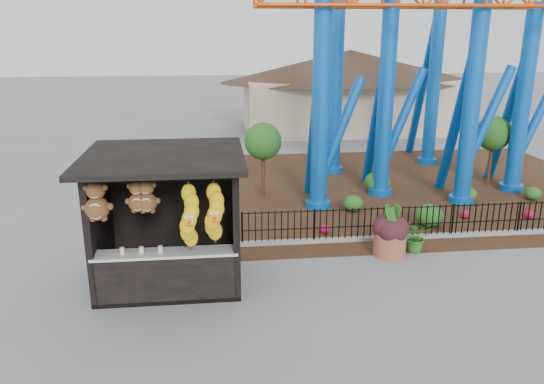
{
  "coord_description": "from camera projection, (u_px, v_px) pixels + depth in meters",
  "views": [
    {
      "loc": [
        -1.87,
        -10.52,
        5.72
      ],
      "look_at": [
        -0.55,
        1.5,
        2.0
      ],
      "focal_mm": 35.0,
      "sensor_mm": 36.0,
      "label": 1
    }
  ],
  "objects": [
    {
      "name": "picket_fence",
      "position": [
        456.0,
        221.0,
        15.09
      ],
      "size": [
        12.2,
        0.06,
        1.0
      ],
      "primitive_type": null,
      "color": "black",
      "rests_on": "ground"
    },
    {
      "name": "curb",
      "position": [
        424.0,
        236.0,
        15.12
      ],
      "size": [
        18.0,
        0.18,
        0.12
      ],
      "primitive_type": "cube",
      "color": "gray",
      "rests_on": "ground"
    },
    {
      "name": "landscaping",
      "position": [
        412.0,
        196.0,
        17.84
      ],
      "size": [
        8.29,
        4.49,
        0.76
      ],
      "color": "#215619",
      "rests_on": "mulch_bed"
    },
    {
      "name": "mulch_bed",
      "position": [
        373.0,
        188.0,
        19.89
      ],
      "size": [
        18.0,
        12.0,
        0.02
      ],
      "primitive_type": "cube",
      "color": "#331E11",
      "rests_on": "ground"
    },
    {
      "name": "roller_coaster",
      "position": [
        413.0,
        7.0,
        18.33
      ],
      "size": [
        11.0,
        6.37,
        10.82
      ],
      "color": "blue",
      "rests_on": "ground"
    },
    {
      "name": "planter_foliage",
      "position": [
        391.0,
        221.0,
        13.75
      ],
      "size": [
        0.7,
        0.7,
        0.64
      ],
      "primitive_type": "ellipsoid",
      "color": "black",
      "rests_on": "terracotta_planter"
    },
    {
      "name": "pavilion",
      "position": [
        349.0,
        77.0,
        30.6
      ],
      "size": [
        15.0,
        15.0,
        4.8
      ],
      "color": "#BFAD8C",
      "rests_on": "ground"
    },
    {
      "name": "terracotta_planter",
      "position": [
        390.0,
        244.0,
        13.94
      ],
      "size": [
        0.91,
        0.91,
        0.65
      ],
      "primitive_type": "cylinder",
      "rotation": [
        0.0,
        0.0,
        0.07
      ],
      "color": "#9B4E38",
      "rests_on": "ground"
    },
    {
      "name": "potted_plant",
      "position": [
        416.0,
        237.0,
        14.14
      ],
      "size": [
        0.84,
        0.75,
        0.85
      ],
      "primitive_type": "imported",
      "rotation": [
        0.0,
        0.0,
        -0.12
      ],
      "color": "#2B5C1B",
      "rests_on": "ground"
    },
    {
      "name": "ground",
      "position": [
        303.0,
        296.0,
        11.87
      ],
      "size": [
        120.0,
        120.0,
        0.0
      ],
      "primitive_type": "plane",
      "color": "slate",
      "rests_on": "ground"
    },
    {
      "name": "prize_booth",
      "position": [
        167.0,
        223.0,
        11.97
      ],
      "size": [
        3.5,
        3.4,
        3.12
      ],
      "color": "black",
      "rests_on": "ground"
    }
  ]
}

